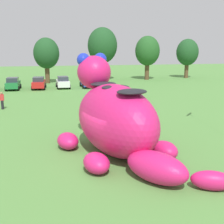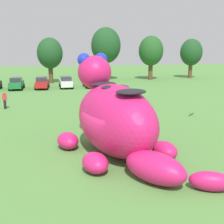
{
  "view_description": "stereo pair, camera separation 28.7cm",
  "coord_description": "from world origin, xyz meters",
  "px_view_note": "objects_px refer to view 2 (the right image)",
  "views": [
    {
      "loc": [
        -2.31,
        -14.8,
        6.06
      ],
      "look_at": [
        1.08,
        1.93,
        2.22
      ],
      "focal_mm": 47.12,
      "sensor_mm": 36.0,
      "label": 1
    },
    {
      "loc": [
        -2.03,
        -14.85,
        6.06
      ],
      "look_at": [
        1.08,
        1.93,
        2.22
      ],
      "focal_mm": 47.12,
      "sensor_mm": 36.0,
      "label": 2
    }
  ],
  "objects_px": {
    "spectator_mid_field": "(5,100)",
    "giant_inflatable_creature": "(116,119)",
    "car_red": "(42,83)",
    "car_blue": "(90,82)",
    "car_green": "(16,83)",
    "car_white": "(66,82)"
  },
  "relations": [
    {
      "from": "spectator_mid_field",
      "to": "giant_inflatable_creature",
      "type": "bearing_deg",
      "value": -59.36
    },
    {
      "from": "giant_inflatable_creature",
      "to": "car_red",
      "type": "distance_m",
      "value": 28.36
    },
    {
      "from": "car_blue",
      "to": "car_green",
      "type": "bearing_deg",
      "value": -178.78
    },
    {
      "from": "giant_inflatable_creature",
      "to": "car_green",
      "type": "distance_m",
      "value": 29.26
    },
    {
      "from": "car_green",
      "to": "car_white",
      "type": "xyz_separation_m",
      "value": [
        7.02,
        0.2,
        0.0
      ]
    },
    {
      "from": "car_red",
      "to": "car_blue",
      "type": "bearing_deg",
      "value": 1.94
    },
    {
      "from": "car_red",
      "to": "spectator_mid_field",
      "type": "distance_m",
      "value": 14.06
    },
    {
      "from": "car_green",
      "to": "spectator_mid_field",
      "type": "relative_size",
      "value": 2.4
    },
    {
      "from": "car_white",
      "to": "car_blue",
      "type": "bearing_deg",
      "value": 0.39
    },
    {
      "from": "car_red",
      "to": "giant_inflatable_creature",
      "type": "bearing_deg",
      "value": -79.05
    },
    {
      "from": "car_red",
      "to": "car_green",
      "type": "bearing_deg",
      "value": 179.79
    },
    {
      "from": "car_green",
      "to": "giant_inflatable_creature",
      "type": "bearing_deg",
      "value": -72.17
    },
    {
      "from": "car_green",
      "to": "spectator_mid_field",
      "type": "bearing_deg",
      "value": -87.45
    },
    {
      "from": "car_red",
      "to": "car_white",
      "type": "relative_size",
      "value": 1.0
    },
    {
      "from": "giant_inflatable_creature",
      "to": "car_blue",
      "type": "relative_size",
      "value": 2.45
    },
    {
      "from": "giant_inflatable_creature",
      "to": "car_blue",
      "type": "height_order",
      "value": "giant_inflatable_creature"
    },
    {
      "from": "car_red",
      "to": "car_blue",
      "type": "distance_m",
      "value": 7.09
    },
    {
      "from": "car_green",
      "to": "spectator_mid_field",
      "type": "height_order",
      "value": "car_green"
    },
    {
      "from": "car_red",
      "to": "car_white",
      "type": "bearing_deg",
      "value": 3.58
    },
    {
      "from": "car_green",
      "to": "car_red",
      "type": "height_order",
      "value": "same"
    },
    {
      "from": "car_green",
      "to": "car_blue",
      "type": "height_order",
      "value": "same"
    },
    {
      "from": "car_green",
      "to": "car_white",
      "type": "distance_m",
      "value": 7.02
    }
  ]
}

